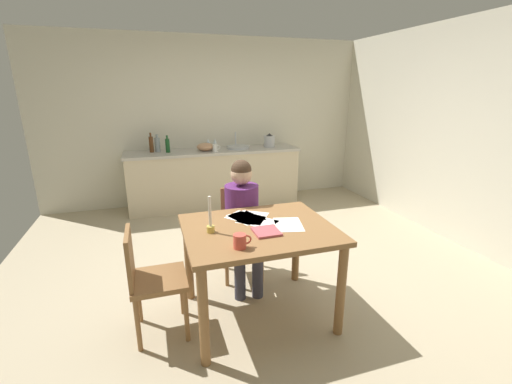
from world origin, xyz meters
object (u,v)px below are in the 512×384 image
Objects in this scene: dining_table at (259,241)px; chair_side_empty at (150,278)px; book_magazine at (266,232)px; stovetop_kettle at (269,141)px; person_seated at (243,215)px; wine_glass_near_sink at (215,141)px; candlestick at (210,222)px; chair_at_table at (241,228)px; bottle_vinegar at (157,144)px; sink_unit at (238,147)px; teacup_on_counter at (215,148)px; coffee_mug at (240,241)px; mixing_bowl at (205,147)px; bottle_wine_red at (168,145)px; bottle_oil at (151,144)px; wine_glass_by_kettle at (208,142)px.

chair_side_empty is at bearing 178.11° from dining_table.
stovetop_kettle is at bearing 69.56° from book_magazine.
person_seated is 2.51m from wine_glass_near_sink.
chair_at_table is at bearing 59.22° from candlestick.
bottle_vinegar is 1.76m from stovetop_kettle.
chair_at_table is 2.30m from sink_unit.
teacup_on_counter reaches higher than chair_side_empty.
bottle_vinegar is (-1.23, 0.09, 0.09)m from sink_unit.
coffee_mug is 3.17m from mixing_bowl.
chair_side_empty is 3.39× the size of bottle_wine_red.
bottle_oil is 1.89× the size of wine_glass_by_kettle.
wine_glass_near_sink is at bearing 170.22° from stovetop_kettle.
bottle_wine_red is (-0.53, 2.17, 0.52)m from chair_at_table.
person_seated is at bearing -72.63° from bottle_oil.
mixing_bowl is at bearing 81.16° from candlestick.
chair_side_empty is 4.29× the size of book_magazine.
bottle_oil is (0.11, 2.93, 0.54)m from chair_side_empty.
coffee_mug is 0.49× the size of bottle_vinegar.
sink_unit is (0.57, 3.02, 0.13)m from book_magazine.
person_seated is 2.42m from sink_unit.
bottle_oil reaches higher than chair_at_table.
sink_unit reaches higher than teacup_on_counter.
chair_at_table is 3.10× the size of candlestick.
chair_side_empty is at bearing -116.50° from sink_unit.
mixing_bowl is (0.04, 2.29, 0.28)m from person_seated.
bottle_vinegar is at bearing 175.99° from sink_unit.
teacup_on_counter is (0.05, -0.30, -0.05)m from wine_glass_by_kettle.
candlestick is 2.48× the size of teacup_on_counter.
bottle_wine_red reaches higher than stovetop_kettle.
bottle_wine_red is 0.71m from teacup_on_counter.
teacup_on_counter is (-0.05, -0.30, -0.05)m from wine_glass_near_sink.
sink_unit is 0.38m from wine_glass_near_sink.
coffee_mug is 0.35m from candlestick.
bottle_oil reaches higher than stovetop_kettle.
person_seated is 3.32× the size of sink_unit.
bottle_oil reaches higher than teacup_on_counter.
bottle_wine_red is at bearing 168.73° from teacup_on_counter.
coffee_mug is at bearing -81.40° from bottle_oil.
chair_side_empty is at bearing -142.16° from chair_at_table.
bottle_oil reaches higher than book_magazine.
teacup_on_counter reaches higher than coffee_mug.
coffee_mug reaches higher than chair_side_empty.
wine_glass_near_sink is at bearing 3.86° from bottle_vinegar.
chair_at_table is 6.92× the size of coffee_mug.
bottle_vinegar is at bearing 96.99° from coffee_mug.
chair_side_empty is 2.95× the size of bottle_oil.
person_seated is 4.24× the size of candlestick.
sink_unit is 1.35× the size of mixing_bowl.
stovetop_kettle reaches higher than dining_table.
sink_unit is 1.39× the size of bottle_vinegar.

